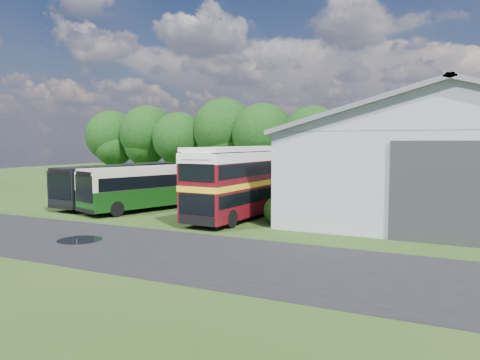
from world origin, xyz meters
The scene contains 16 objects.
ground centered at (0.00, 0.00, 0.00)m, with size 120.00×120.00×0.00m, color #1E3812.
asphalt_road centered at (3.00, -3.00, 0.00)m, with size 60.00×8.00×0.02m, color black.
puddle centered at (-1.50, -3.00, 0.00)m, with size 2.20×2.20×0.01m, color black.
storage_shed centered at (15.00, 15.98, 4.17)m, with size 18.80×24.80×8.15m.
tree_far_left centered at (-23.00, 24.00, 5.56)m, with size 6.12×6.12×8.64m.
tree_left_a centered at (-18.00, 24.50, 5.87)m, with size 6.46×6.46×9.12m.
tree_left_b centered at (-13.00, 23.50, 5.25)m, with size 5.78×5.78×8.16m.
tree_mid centered at (-8.00, 24.80, 6.18)m, with size 6.80×6.80×9.60m.
tree_right_a centered at (-3.00, 23.80, 5.69)m, with size 6.26×6.26×8.83m.
tree_right_b centered at (2.00, 24.60, 5.44)m, with size 5.98×5.98×8.45m.
shrub_front centered at (5.60, 6.00, 0.00)m, with size 1.70×1.70×1.70m, color #194714.
shrub_mid centered at (5.60, 8.00, 0.00)m, with size 1.60×1.60×1.60m, color #194714.
shrub_back centered at (5.60, 10.00, 0.00)m, with size 1.80×1.80×1.80m, color #194714.
bus_green_single centered at (-4.56, 7.70, 1.67)m, with size 6.15×11.59×3.13m.
bus_maroon_double centered at (2.83, 6.99, 2.30)m, with size 3.39×10.87×4.61m.
bus_dark_single centered at (-8.68, 8.45, 1.66)m, with size 3.47×11.44×3.11m.
Camera 1 is at (15.83, -20.28, 4.98)m, focal length 35.00 mm.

